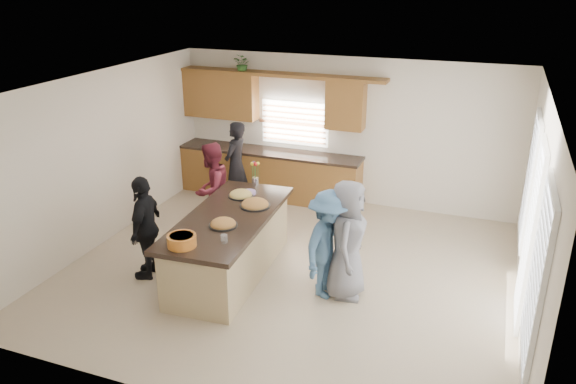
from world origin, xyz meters
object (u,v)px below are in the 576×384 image
at_px(woman_left_front, 146,227).
at_px(woman_left_mid, 212,190).
at_px(woman_right_front, 347,240).
at_px(salad_bowl, 182,240).
at_px(island, 230,246).
at_px(woman_left_back, 236,165).
at_px(woman_right_back, 328,244).

bearing_deg(woman_left_front, woman_left_mid, 159.78).
relative_size(woman_left_front, woman_right_front, 0.92).
height_order(salad_bowl, woman_left_mid, woman_left_mid).
bearing_deg(woman_left_front, woman_right_front, 87.83).
bearing_deg(salad_bowl, island, 83.39).
bearing_deg(woman_left_back, woman_right_back, 49.70).
distance_m(salad_bowl, woman_left_back, 3.60).
relative_size(woman_left_mid, woman_right_front, 0.96).
relative_size(island, salad_bowl, 7.38).
bearing_deg(woman_left_mid, woman_left_back, -166.36).
height_order(island, salad_bowl, salad_bowl).
height_order(woman_left_mid, woman_right_back, woman_left_mid).
height_order(woman_left_back, woman_left_front, woman_left_back).
relative_size(woman_left_mid, woman_right_back, 1.04).
distance_m(woman_left_front, woman_right_back, 2.67).
bearing_deg(woman_left_back, island, 26.68).
bearing_deg(woman_right_front, woman_left_mid, 61.95).
relative_size(island, woman_left_back, 1.66).
bearing_deg(woman_right_back, woman_left_back, 58.52).
bearing_deg(woman_left_front, salad_bowl, 45.60).
xyz_separation_m(island, woman_right_back, (1.52, -0.05, 0.32)).
xyz_separation_m(woman_left_back, woman_right_back, (2.55, -2.45, -0.05)).
xyz_separation_m(salad_bowl, woman_right_front, (1.89, 1.13, -0.19)).
bearing_deg(woman_left_mid, salad_bowl, 25.64).
height_order(woman_left_mid, woman_left_front, woman_left_mid).
xyz_separation_m(woman_left_front, woman_right_back, (2.63, 0.41, -0.00)).
xyz_separation_m(island, woman_left_back, (-1.03, 2.40, 0.38)).
xyz_separation_m(woman_left_front, woman_right_front, (2.87, 0.50, 0.06)).
relative_size(woman_left_back, woman_right_back, 1.07).
distance_m(salad_bowl, woman_right_back, 1.96).
xyz_separation_m(woman_left_back, woman_left_mid, (0.15, -1.25, -0.02)).
relative_size(woman_right_back, woman_right_front, 0.92).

